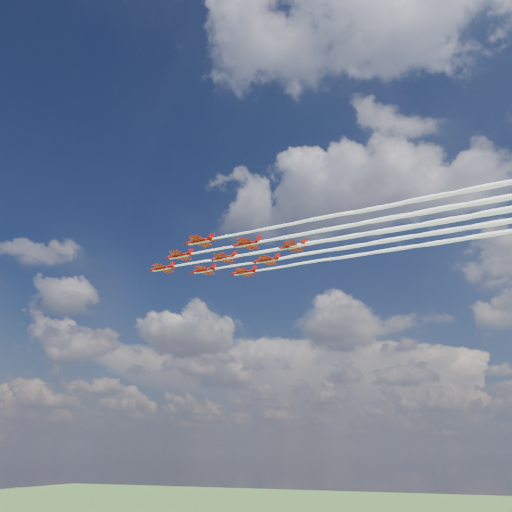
% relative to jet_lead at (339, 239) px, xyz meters
% --- Properties ---
extents(jet_lead, '(120.28, 9.02, 2.42)m').
position_rel_jet_lead_xyz_m(jet_lead, '(0.00, 0.00, 0.00)').
color(jet_lead, '#B50E0A').
extents(jet_row2_port, '(120.28, 9.02, 2.42)m').
position_rel_jet_lead_xyz_m(jet_row2_port, '(10.62, -7.37, 0.00)').
color(jet_row2_port, '#B50E0A').
extents(jet_row2_starb, '(120.28, 9.02, 2.42)m').
position_rel_jet_lead_xyz_m(jet_row2_starb, '(11.11, 6.61, 0.00)').
color(jet_row2_starb, '#B50E0A').
extents(jet_row3_port, '(120.28, 9.02, 2.42)m').
position_rel_jet_lead_xyz_m(jet_row3_port, '(21.24, -14.75, 0.00)').
color(jet_row3_port, '#B50E0A').
extents(jet_row3_centre, '(120.28, 9.02, 2.42)m').
position_rel_jet_lead_xyz_m(jet_row3_centre, '(21.73, -0.77, 0.00)').
color(jet_row3_centre, '#B50E0A').
extents(jet_row3_starb, '(120.28, 9.02, 2.42)m').
position_rel_jet_lead_xyz_m(jet_row3_starb, '(22.23, 13.21, 0.00)').
color(jet_row3_starb, '#B50E0A').
extents(jet_row4_port, '(120.28, 9.02, 2.42)m').
position_rel_jet_lead_xyz_m(jet_row4_port, '(32.35, -8.14, 0.00)').
color(jet_row4_port, '#B50E0A').
extents(jet_row4_starb, '(120.28, 9.02, 2.42)m').
position_rel_jet_lead_xyz_m(jet_row4_starb, '(32.85, 5.84, 0.00)').
color(jet_row4_starb, '#B50E0A').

